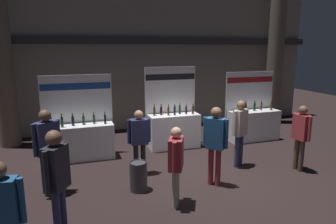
# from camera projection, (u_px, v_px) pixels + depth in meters

# --- Properties ---
(ground_plane) EXTENTS (26.60, 26.60, 0.00)m
(ground_plane) POSITION_uv_depth(u_px,v_px,m) (207.00, 176.00, 7.35)
(ground_plane) COLOR black
(hall_colonnade) EXTENTS (13.30, 1.36, 5.97)m
(hall_colonnade) POSITION_uv_depth(u_px,v_px,m) (152.00, 50.00, 11.24)
(hall_colonnade) COLOR gray
(hall_colonnade) RESTS_ON ground_plane
(exhibitor_booth_0) EXTENTS (1.93, 0.66, 2.32)m
(exhibitor_booth_0) POSITION_uv_depth(u_px,v_px,m) (80.00, 138.00, 8.37)
(exhibitor_booth_0) COLOR white
(exhibitor_booth_0) RESTS_ON ground_plane
(exhibitor_booth_1) EXTENTS (1.63, 0.66, 2.47)m
(exhibitor_booth_1) POSITION_uv_depth(u_px,v_px,m) (173.00, 127.00, 9.36)
(exhibitor_booth_1) COLOR white
(exhibitor_booth_1) RESTS_ON ground_plane
(exhibitor_booth_2) EXTENTS (1.78, 0.66, 2.26)m
(exhibitor_booth_2) POSITION_uv_depth(u_px,v_px,m) (253.00, 122.00, 10.14)
(exhibitor_booth_2) COLOR white
(exhibitor_booth_2) RESTS_ON ground_plane
(trash_bin) EXTENTS (0.38, 0.38, 0.65)m
(trash_bin) POSITION_uv_depth(u_px,v_px,m) (138.00, 176.00, 6.55)
(trash_bin) COLOR #38383D
(trash_bin) RESTS_ON ground_plane
(visitor_0) EXTENTS (0.57, 0.26, 1.60)m
(visitor_0) POSITION_uv_depth(u_px,v_px,m) (139.00, 136.00, 7.28)
(visitor_0) COLOR #23232D
(visitor_0) RESTS_ON ground_plane
(visitor_1) EXTENTS (0.51, 0.35, 1.74)m
(visitor_1) POSITION_uv_depth(u_px,v_px,m) (240.00, 128.00, 7.74)
(visitor_1) COLOR navy
(visitor_1) RESTS_ON ground_plane
(visitor_2) EXTENTS (0.43, 0.43, 1.80)m
(visitor_2) POSITION_uv_depth(u_px,v_px,m) (215.00, 139.00, 6.65)
(visitor_2) COLOR maroon
(visitor_2) RESTS_ON ground_plane
(visitor_3) EXTENTS (0.57, 0.31, 1.68)m
(visitor_3) POSITION_uv_depth(u_px,v_px,m) (2.00, 212.00, 3.84)
(visitor_3) COLOR navy
(visitor_3) RESTS_ON ground_plane
(visitor_4) EXTENTS (0.26, 0.57, 1.66)m
(visitor_4) POSITION_uv_depth(u_px,v_px,m) (301.00, 132.00, 7.51)
(visitor_4) COLOR #47382D
(visitor_4) RESTS_ON ground_plane
(visitor_5) EXTENTS (0.42, 0.56, 1.59)m
(visitor_5) POSITION_uv_depth(u_px,v_px,m) (176.00, 159.00, 5.79)
(visitor_5) COLOR #ADA393
(visitor_5) RESTS_ON ground_plane
(visitor_6) EXTENTS (0.53, 0.42, 1.83)m
(visitor_6) POSITION_uv_depth(u_px,v_px,m) (47.00, 144.00, 6.20)
(visitor_6) COLOR #47382D
(visitor_6) RESTS_ON ground_plane
(visitor_7) EXTENTS (0.41, 0.49, 1.83)m
(visitor_7) POSITION_uv_depth(u_px,v_px,m) (57.00, 175.00, 4.69)
(visitor_7) COLOR navy
(visitor_7) RESTS_ON ground_plane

